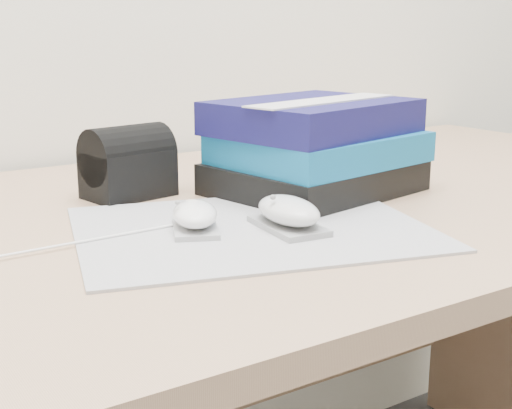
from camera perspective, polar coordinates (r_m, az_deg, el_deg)
desk at (r=1.11m, az=-0.87°, el=-10.84°), size 1.60×0.80×0.73m
mousepad at (r=0.83m, az=-0.39°, el=-1.93°), size 0.47×0.41×0.00m
mouse_rear at (r=0.82m, az=-4.91°, el=-0.94°), size 0.08×0.10×0.04m
mouse_front at (r=0.82m, az=2.62°, el=-0.69°), size 0.07×0.11×0.04m
usb_cable at (r=0.80m, az=-13.12°, el=-2.79°), size 0.24×0.01×0.00m
book_stack at (r=1.02m, az=4.78°, el=4.58°), size 0.30×0.26×0.13m
pouch at (r=1.00m, az=-10.22°, el=3.30°), size 0.13×0.10×0.10m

